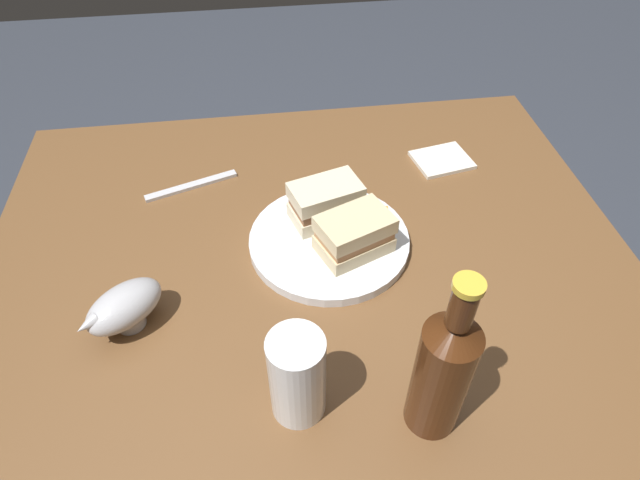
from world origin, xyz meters
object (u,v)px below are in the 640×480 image
cider_bottle (443,371)px  fork (192,186)px  napkin (442,160)px  gravy_boat (124,307)px  pint_glass (297,381)px  sandwich_half_left (355,235)px  plate (329,241)px  sandwich_half_right (326,202)px

cider_bottle → fork: 0.62m
napkin → fork: napkin is taller
gravy_boat → fork: size_ratio=0.76×
pint_glass → sandwich_half_left: bearing=-115.2°
plate → fork: (0.24, -0.19, -0.01)m
sandwich_half_right → cider_bottle: 0.39m
fork → pint_glass: bearing=89.3°
sandwich_half_right → fork: size_ratio=0.74×
sandwich_half_right → gravy_boat: bearing=28.7°
sandwich_half_right → pint_glass: size_ratio=0.93×
fork → sandwich_half_left: bearing=122.2°
sandwich_half_left → fork: sandwich_half_left is taller
cider_bottle → napkin: (-0.18, -0.53, -0.11)m
pint_glass → cider_bottle: (-0.17, 0.04, 0.05)m
plate → cider_bottle: bearing=104.4°
pint_glass → plate: bearing=-106.1°
sandwich_half_right → fork: sandwich_half_right is taller
gravy_boat → napkin: bearing=-150.6°
sandwich_half_left → gravy_boat: 0.37m
plate → sandwich_half_left: (-0.04, 0.04, 0.04)m
napkin → plate: bearing=37.7°
pint_glass → sandwich_half_right: bearing=-104.0°
plate → fork: bearing=-38.3°
plate → fork: plate is taller
plate → sandwich_half_left: 0.07m
pint_glass → napkin: bearing=-125.1°
sandwich_half_left → gravy_boat: size_ratio=1.00×
sandwich_half_left → cider_bottle: 0.30m
sandwich_half_left → pint_glass: (0.12, 0.26, 0.01)m
cider_bottle → pint_glass: bearing=-12.9°
plate → pint_glass: size_ratio=1.91×
pint_glass → napkin: pint_glass is taller
plate → napkin: plate is taller
gravy_boat → fork: 0.33m
plate → gravy_boat: 0.35m
sandwich_half_left → pint_glass: 0.28m
napkin → fork: (0.50, 0.01, -0.00)m
sandwich_half_left → cider_bottle: (-0.05, 0.29, 0.06)m
plate → fork: size_ratio=1.52×
gravy_boat → napkin: (-0.58, -0.33, -0.04)m
plate → napkin: bearing=-142.3°
sandwich_half_right → napkin: 0.31m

